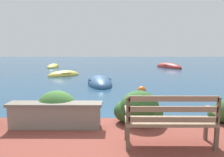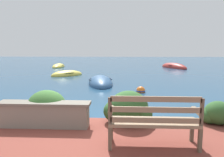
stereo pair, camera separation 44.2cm
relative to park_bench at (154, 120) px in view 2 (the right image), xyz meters
name	(u,v)px [view 2 (the right image)]	position (x,y,z in m)	size (l,w,h in m)	color
ground_plane	(89,126)	(-1.34, 1.50, -0.70)	(80.00, 80.00, 0.00)	navy
park_bench	(154,120)	(0.00, 0.00, 0.00)	(1.54, 0.48, 0.93)	brown
stone_wall	(44,114)	(-2.21, 0.87, -0.21)	(1.99, 0.39, 0.54)	gray
hedge_clump_left	(46,108)	(-2.26, 1.15, -0.16)	(1.09, 0.79, 0.74)	#38662D
hedge_clump_centre	(128,109)	(-0.41, 1.15, -0.16)	(1.10, 0.79, 0.75)	#2D5628
hedge_clump_right	(218,114)	(1.59, 1.22, -0.26)	(0.77, 0.55, 0.52)	#2D5628
rowboat_nearest	(100,83)	(-1.70, 7.65, -0.64)	(1.74, 3.14, 0.78)	#2D517A
rowboat_mid	(67,75)	(-4.37, 11.08, -0.65)	(2.40, 2.21, 0.63)	#DBC64C
rowboat_far	(174,67)	(4.24, 17.06, -0.64)	(2.37, 3.50, 0.84)	#9E2D28
rowboat_outer	(59,67)	(-6.84, 17.44, -0.65)	(1.12, 2.72, 0.61)	#DBC64C
mooring_buoy	(141,91)	(0.24, 5.68, -0.64)	(0.42, 0.42, 0.38)	orange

